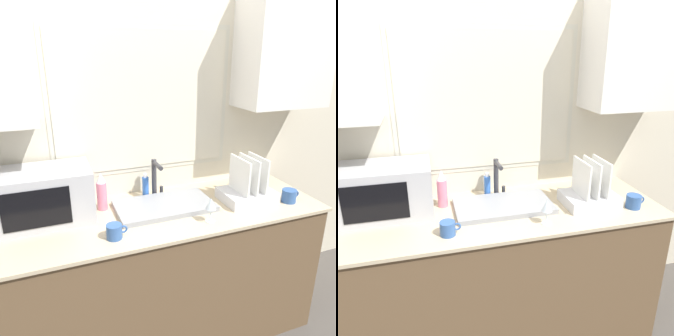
% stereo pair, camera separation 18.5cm
% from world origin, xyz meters
% --- Properties ---
extents(countertop, '(1.97, 0.68, 0.92)m').
position_xyz_m(countertop, '(0.00, 0.33, 0.46)').
color(countertop, brown).
rests_on(countertop, ground_plane).
extents(wall_back, '(6.00, 0.38, 2.60)m').
position_xyz_m(wall_back, '(0.00, 0.64, 1.42)').
color(wall_back, beige).
rests_on(wall_back, ground_plane).
extents(sink_basin, '(0.59, 0.32, 0.03)m').
position_xyz_m(sink_basin, '(0.03, 0.35, 0.93)').
color(sink_basin, gray).
rests_on(sink_basin, countertop).
extents(faucet, '(0.08, 0.15, 0.25)m').
position_xyz_m(faucet, '(0.03, 0.53, 1.06)').
color(faucet, '#333338').
rests_on(faucet, countertop).
extents(microwave, '(0.52, 0.33, 0.30)m').
position_xyz_m(microwave, '(-0.65, 0.46, 1.07)').
color(microwave, '#B2B2B7').
rests_on(microwave, countertop).
extents(dish_rack, '(0.33, 0.25, 0.29)m').
position_xyz_m(dish_rack, '(0.56, 0.27, 0.99)').
color(dish_rack, silver).
rests_on(dish_rack, countertop).
extents(spray_bottle, '(0.06, 0.06, 0.23)m').
position_xyz_m(spray_bottle, '(-0.33, 0.47, 1.03)').
color(spray_bottle, '#D8728C').
rests_on(spray_bottle, countertop).
extents(soap_bottle, '(0.04, 0.04, 0.16)m').
position_xyz_m(soap_bottle, '(-0.03, 0.55, 0.99)').
color(soap_bottle, blue).
rests_on(soap_bottle, countertop).
extents(mug_near_sink, '(0.11, 0.08, 0.08)m').
position_xyz_m(mug_near_sink, '(-0.33, 0.12, 0.96)').
color(mug_near_sink, '#335999').
rests_on(mug_near_sink, countertop).
extents(wine_glass, '(0.06, 0.06, 0.14)m').
position_xyz_m(wine_glass, '(0.21, 0.11, 1.02)').
color(wine_glass, silver).
rests_on(wine_glass, countertop).
extents(mug_by_rack, '(0.12, 0.09, 0.08)m').
position_xyz_m(mug_by_rack, '(0.80, 0.16, 0.96)').
color(mug_by_rack, '#335999').
rests_on(mug_by_rack, countertop).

